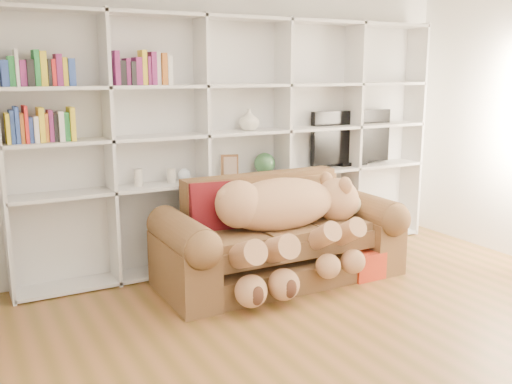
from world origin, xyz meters
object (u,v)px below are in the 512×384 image
sofa (278,241)px  tv (351,138)px  teddy_bear (287,216)px  gift_box (363,264)px

sofa → tv: tv is taller
teddy_bear → gift_box: teddy_bear is taller
tv → sofa: bearing=-152.8°
tv → gift_box: bearing=-120.8°
teddy_bear → tv: 1.69m
teddy_bear → tv: size_ratio=1.56×
teddy_bear → gift_box: 0.91m
sofa → teddy_bear: size_ratio=1.40×
teddy_bear → tv: bearing=40.2°
sofa → teddy_bear: (-0.03, -0.19, 0.29)m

